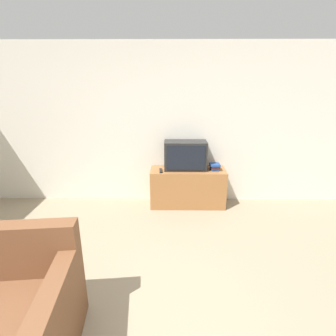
# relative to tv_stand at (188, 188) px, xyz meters

# --- Properties ---
(wall_back) EXTENTS (9.00, 0.06, 2.60)m
(wall_back) POSITION_rel_tv_stand_xyz_m (-0.77, 0.27, 0.99)
(wall_back) COLOR silver
(wall_back) RESTS_ON ground_plane
(tv_stand) EXTENTS (1.23, 0.43, 0.63)m
(tv_stand) POSITION_rel_tv_stand_xyz_m (0.00, 0.00, 0.00)
(tv_stand) COLOR #9E6638
(tv_stand) RESTS_ON ground_plane
(television) EXTENTS (0.68, 0.34, 0.47)m
(television) POSITION_rel_tv_stand_xyz_m (-0.05, 0.05, 0.55)
(television) COLOR black
(television) RESTS_ON tv_stand
(book_stack) EXTENTS (0.16, 0.22, 0.11)m
(book_stack) POSITION_rel_tv_stand_xyz_m (0.43, 0.00, 0.37)
(book_stack) COLOR #23478E
(book_stack) RESTS_ON tv_stand
(remote_on_stand) EXTENTS (0.05, 0.19, 0.02)m
(remote_on_stand) POSITION_rel_tv_stand_xyz_m (-0.44, -0.08, 0.32)
(remote_on_stand) COLOR black
(remote_on_stand) RESTS_ON tv_stand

